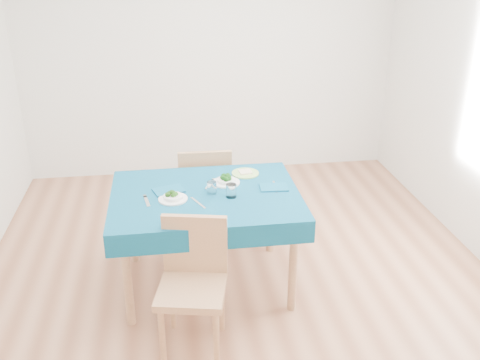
{
  "coord_description": "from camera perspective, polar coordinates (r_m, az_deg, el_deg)",
  "views": [
    {
      "loc": [
        -0.5,
        -3.44,
        2.4
      ],
      "look_at": [
        0.0,
        0.0,
        0.85
      ],
      "focal_mm": 40.0,
      "sensor_mm": 36.0,
      "label": 1
    }
  ],
  "objects": [
    {
      "name": "fork_near",
      "position": [
        3.76,
        -9.91,
        -2.24
      ],
      "size": [
        0.05,
        0.18,
        0.0
      ],
      "primitive_type": "cube",
      "rotation": [
        0.0,
        0.0,
        0.17
      ],
      "color": "silver",
      "rests_on": "table"
    },
    {
      "name": "knife_near",
      "position": [
        3.69,
        -4.48,
        -2.45
      ],
      "size": [
        0.1,
        0.19,
        0.0
      ],
      "primitive_type": "cube",
      "rotation": [
        0.0,
        0.0,
        0.43
      ],
      "color": "silver",
      "rests_on": "table"
    },
    {
      "name": "fork_far",
      "position": [
        3.96,
        -3.23,
        -0.45
      ],
      "size": [
        0.09,
        0.18,
        0.0
      ],
      "primitive_type": "cube",
      "rotation": [
        0.0,
        0.0,
        -0.4
      ],
      "color": "silver",
      "rests_on": "table"
    },
    {
      "name": "knife_far",
      "position": [
        3.92,
        3.76,
        -0.73
      ],
      "size": [
        0.03,
        0.21,
        0.0
      ],
      "primitive_type": "cube",
      "rotation": [
        0.0,
        0.0,
        -0.09
      ],
      "color": "silver",
      "rests_on": "table"
    },
    {
      "name": "room_shell",
      "position": [
        3.63,
        -0.0,
        7.19
      ],
      "size": [
        4.02,
        4.52,
        2.73
      ],
      "color": "brown",
      "rests_on": "ground"
    },
    {
      "name": "bowl_near",
      "position": [
        3.74,
        -7.18,
        -1.69
      ],
      "size": [
        0.2,
        0.2,
        0.06
      ],
      "primitive_type": null,
      "color": "white",
      "rests_on": "table"
    },
    {
      "name": "bread_slice",
      "position": [
        4.13,
        0.57,
        0.88
      ],
      "size": [
        0.1,
        0.1,
        0.01
      ],
      "primitive_type": "cube",
      "rotation": [
        0.0,
        0.0,
        0.14
      ],
      "color": "beige",
      "rests_on": "side_plate"
    },
    {
      "name": "tumbler_center",
      "position": [
        3.81,
        -3.03,
        -0.81
      ],
      "size": [
        0.07,
        0.07,
        0.09
      ],
      "primitive_type": "cylinder",
      "color": "white",
      "rests_on": "table"
    },
    {
      "name": "side_plate",
      "position": [
        4.14,
        0.57,
        0.73
      ],
      "size": [
        0.21,
        0.21,
        0.01
      ],
      "primitive_type": "cylinder",
      "color": "#97CD64",
      "rests_on": "table"
    },
    {
      "name": "chair_near",
      "position": [
        3.34,
        -5.22,
        -10.41
      ],
      "size": [
        0.5,
        0.53,
        1.03
      ],
      "primitive_type": "cube",
      "rotation": [
        0.0,
        0.0,
        -0.21
      ],
      "color": "#A4744D",
      "rests_on": "ground"
    },
    {
      "name": "table",
      "position": [
        3.99,
        -3.57,
        -6.4
      ],
      "size": [
        1.34,
        1.02,
        0.76
      ],
      "primitive_type": "cube",
      "color": "navy",
      "rests_on": "ground"
    },
    {
      "name": "napkin_far",
      "position": [
        3.9,
        3.63,
        -0.79
      ],
      "size": [
        0.21,
        0.15,
        0.01
      ],
      "primitive_type": "cube",
      "rotation": [
        0.0,
        0.0,
        -0.06
      ],
      "color": "navy",
      "rests_on": "table"
    },
    {
      "name": "tumbler_side",
      "position": [
        3.75,
        -0.96,
        -1.14
      ],
      "size": [
        0.07,
        0.07,
        0.1
      ],
      "primitive_type": "cylinder",
      "color": "white",
      "rests_on": "table"
    },
    {
      "name": "napkin_near",
      "position": [
        3.88,
        -7.62,
        -1.11
      ],
      "size": [
        0.25,
        0.21,
        0.01
      ],
      "primitive_type": "cube",
      "rotation": [
        0.0,
        0.0,
        0.31
      ],
      "color": "navy",
      "rests_on": "table"
    },
    {
      "name": "bowl_far",
      "position": [
        3.97,
        -1.49,
        0.07
      ],
      "size": [
        0.2,
        0.2,
        0.06
      ],
      "primitive_type": null,
      "color": "white",
      "rests_on": "table"
    },
    {
      "name": "chair_far",
      "position": [
        4.63,
        -3.83,
        0.42
      ],
      "size": [
        0.45,
        0.49,
        1.1
      ],
      "primitive_type": "cube",
      "rotation": [
        0.0,
        0.0,
        3.11
      ],
      "color": "#A4744D",
      "rests_on": "ground"
    }
  ]
}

